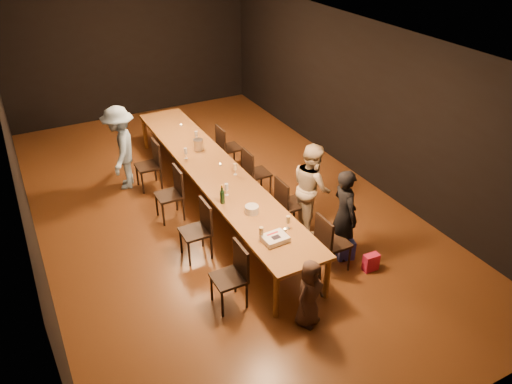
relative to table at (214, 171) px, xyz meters
name	(u,v)px	position (x,y,z in m)	size (l,w,h in m)	color
ground	(216,205)	(0.00, 0.00, -0.70)	(10.00, 10.00, 0.00)	#432110
room_shell	(210,96)	(0.00, 0.00, 1.38)	(6.04, 10.04, 3.02)	black
table	(214,171)	(0.00, 0.00, 0.00)	(0.90, 6.00, 0.75)	brown
chair_right_0	(334,242)	(0.85, -2.40, -0.24)	(0.42, 0.42, 0.93)	black
chair_right_1	(291,203)	(0.85, -1.20, -0.24)	(0.42, 0.42, 0.93)	black
chair_right_2	(257,172)	(0.85, 0.00, -0.24)	(0.42, 0.42, 0.93)	black
chair_right_3	(230,147)	(0.85, 1.20, -0.24)	(0.42, 0.42, 0.93)	black
chair_left_0	(229,278)	(-0.85, -2.40, -0.24)	(0.42, 0.42, 0.93)	black
chair_left_1	(195,231)	(-0.85, -1.20, -0.24)	(0.42, 0.42, 0.93)	black
chair_left_2	(169,195)	(-0.85, 0.00, -0.24)	(0.42, 0.42, 0.93)	black
chair_left_3	(148,165)	(-0.85, 1.20, -0.24)	(0.42, 0.42, 0.93)	black
woman_birthday	(344,215)	(1.15, -2.22, 0.04)	(0.54, 0.36, 1.49)	black
woman_tan	(312,187)	(1.15, -1.32, 0.06)	(0.74, 0.58, 1.52)	beige
man_blue	(121,148)	(-1.24, 1.46, 0.10)	(1.04, 0.60, 1.61)	#8BB2D7
child	(309,293)	(-0.08, -3.18, -0.21)	(0.48, 0.31, 0.98)	#432F25
gift_bag_red	(371,262)	(1.33, -2.72, -0.56)	(0.23, 0.13, 0.27)	#DC214F
gift_bag_blue	(346,250)	(1.16, -2.32, -0.54)	(0.26, 0.17, 0.32)	#2A3EB7
birthday_cake	(275,238)	(-0.09, -2.30, 0.09)	(0.35, 0.29, 0.08)	white
plate_stack	(252,209)	(-0.05, -1.53, 0.11)	(0.21, 0.21, 0.12)	silver
champagne_bottle	(222,194)	(-0.32, -1.07, 0.21)	(0.07, 0.07, 0.32)	black
ice_bucket	(198,145)	(0.05, 0.84, 0.15)	(0.19, 0.19, 0.21)	#ADADB1
wineglass_0	(261,234)	(-0.25, -2.20, 0.15)	(0.06, 0.06, 0.21)	beige
wineglass_1	(288,222)	(0.22, -2.13, 0.15)	(0.06, 0.06, 0.21)	beige
wineglass_2	(227,189)	(-0.17, -0.89, 0.15)	(0.06, 0.06, 0.21)	silver
wineglass_3	(235,169)	(0.24, -0.35, 0.15)	(0.06, 0.06, 0.21)	beige
wineglass_4	(186,153)	(-0.29, 0.60, 0.15)	(0.06, 0.06, 0.21)	silver
wineglass_5	(196,136)	(0.16, 1.20, 0.15)	(0.06, 0.06, 0.21)	silver
tealight_near	(285,230)	(0.15, -2.16, 0.06)	(0.05, 0.05, 0.03)	#B2B7B2
tealight_mid	(220,165)	(0.15, 0.07, 0.06)	(0.05, 0.05, 0.03)	#B2B7B2
tealight_far	(181,125)	(0.15, 2.03, 0.06)	(0.05, 0.05, 0.03)	#B2B7B2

